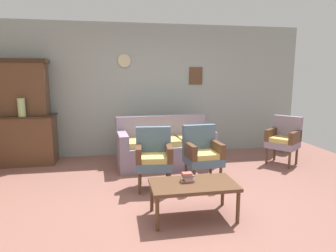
{
  "coord_description": "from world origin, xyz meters",
  "views": [
    {
      "loc": [
        -0.81,
        -3.51,
        1.66
      ],
      "look_at": [
        0.02,
        1.08,
        0.85
      ],
      "focal_mm": 31.28,
      "sensor_mm": 36.0,
      "label": 1
    }
  ],
  "objects_px": {
    "armchair_near_couch_end": "(202,152)",
    "coffee_table": "(193,187)",
    "floor_vase_by_wall": "(287,137)",
    "side_cabinet": "(25,140)",
    "book_stack_on_table": "(188,177)",
    "wingback_chair_by_fireplace": "(284,138)",
    "floral_couch": "(165,148)",
    "armchair_row_middle": "(154,155)",
    "vase_on_cabinet": "(22,107)"
  },
  "relations": [
    {
      "from": "armchair_row_middle",
      "to": "wingback_chair_by_fireplace",
      "type": "height_order",
      "value": "same"
    },
    {
      "from": "wingback_chair_by_fireplace",
      "to": "side_cabinet",
      "type": "bearing_deg",
      "value": 169.83
    },
    {
      "from": "floor_vase_by_wall",
      "to": "floral_couch",
      "type": "bearing_deg",
      "value": -171.24
    },
    {
      "from": "floral_couch",
      "to": "armchair_near_couch_end",
      "type": "distance_m",
      "value": 1.14
    },
    {
      "from": "armchair_row_middle",
      "to": "book_stack_on_table",
      "type": "xyz_separation_m",
      "value": [
        0.28,
        -0.94,
        -0.03
      ]
    },
    {
      "from": "armchair_near_couch_end",
      "to": "coffee_table",
      "type": "height_order",
      "value": "armchair_near_couch_end"
    },
    {
      "from": "wingback_chair_by_fireplace",
      "to": "floor_vase_by_wall",
      "type": "distance_m",
      "value": 0.96
    },
    {
      "from": "armchair_near_couch_end",
      "to": "floor_vase_by_wall",
      "type": "height_order",
      "value": "armchair_near_couch_end"
    },
    {
      "from": "armchair_near_couch_end",
      "to": "side_cabinet",
      "type": "bearing_deg",
      "value": 152.11
    },
    {
      "from": "floral_couch",
      "to": "book_stack_on_table",
      "type": "distance_m",
      "value": 2.05
    },
    {
      "from": "vase_on_cabinet",
      "to": "armchair_row_middle",
      "type": "height_order",
      "value": "vase_on_cabinet"
    },
    {
      "from": "vase_on_cabinet",
      "to": "coffee_table",
      "type": "height_order",
      "value": "vase_on_cabinet"
    },
    {
      "from": "armchair_row_middle",
      "to": "coffee_table",
      "type": "xyz_separation_m",
      "value": [
        0.33,
        -0.99,
        -0.12
      ]
    },
    {
      "from": "armchair_row_middle",
      "to": "book_stack_on_table",
      "type": "height_order",
      "value": "armchair_row_middle"
    },
    {
      "from": "armchair_row_middle",
      "to": "book_stack_on_table",
      "type": "distance_m",
      "value": 0.98
    },
    {
      "from": "side_cabinet",
      "to": "book_stack_on_table",
      "type": "height_order",
      "value": "side_cabinet"
    },
    {
      "from": "side_cabinet",
      "to": "wingback_chair_by_fireplace",
      "type": "bearing_deg",
      "value": -10.17
    },
    {
      "from": "floral_couch",
      "to": "vase_on_cabinet",
      "type": "bearing_deg",
      "value": 172.08
    },
    {
      "from": "wingback_chair_by_fireplace",
      "to": "coffee_table",
      "type": "distance_m",
      "value": 2.85
    },
    {
      "from": "vase_on_cabinet",
      "to": "floral_couch",
      "type": "height_order",
      "value": "vase_on_cabinet"
    },
    {
      "from": "armchair_near_couch_end",
      "to": "floor_vase_by_wall",
      "type": "distance_m",
      "value": 2.8
    },
    {
      "from": "vase_on_cabinet",
      "to": "floral_couch",
      "type": "bearing_deg",
      "value": -7.92
    },
    {
      "from": "wingback_chair_by_fireplace",
      "to": "floor_vase_by_wall",
      "type": "relative_size",
      "value": 1.37
    },
    {
      "from": "armchair_row_middle",
      "to": "floor_vase_by_wall",
      "type": "distance_m",
      "value": 3.48
    },
    {
      "from": "floor_vase_by_wall",
      "to": "coffee_table",
      "type": "bearing_deg",
      "value": -137.88
    },
    {
      "from": "vase_on_cabinet",
      "to": "coffee_table",
      "type": "relative_size",
      "value": 0.33
    },
    {
      "from": "armchair_row_middle",
      "to": "coffee_table",
      "type": "distance_m",
      "value": 1.05
    },
    {
      "from": "side_cabinet",
      "to": "coffee_table",
      "type": "xyz_separation_m",
      "value": [
        2.57,
        -2.62,
        -0.09
      ]
    },
    {
      "from": "side_cabinet",
      "to": "wingback_chair_by_fireplace",
      "type": "xyz_separation_m",
      "value": [
        4.8,
        -0.86,
        0.03
      ]
    },
    {
      "from": "side_cabinet",
      "to": "floor_vase_by_wall",
      "type": "height_order",
      "value": "side_cabinet"
    },
    {
      "from": "side_cabinet",
      "to": "vase_on_cabinet",
      "type": "xyz_separation_m",
      "value": [
        0.05,
        -0.17,
        0.63
      ]
    },
    {
      "from": "vase_on_cabinet",
      "to": "armchair_row_middle",
      "type": "bearing_deg",
      "value": -33.64
    },
    {
      "from": "floral_couch",
      "to": "floor_vase_by_wall",
      "type": "relative_size",
      "value": 2.7
    },
    {
      "from": "armchair_near_couch_end",
      "to": "coffee_table",
      "type": "bearing_deg",
      "value": -112.03
    },
    {
      "from": "side_cabinet",
      "to": "armchair_near_couch_end",
      "type": "bearing_deg",
      "value": -27.89
    },
    {
      "from": "floral_couch",
      "to": "wingback_chair_by_fireplace",
      "type": "relative_size",
      "value": 1.98
    },
    {
      "from": "book_stack_on_table",
      "to": "floor_vase_by_wall",
      "type": "xyz_separation_m",
      "value": [
        2.84,
        2.47,
        -0.14
      ]
    },
    {
      "from": "vase_on_cabinet",
      "to": "wingback_chair_by_fireplace",
      "type": "bearing_deg",
      "value": -8.22
    },
    {
      "from": "side_cabinet",
      "to": "coffee_table",
      "type": "relative_size",
      "value": 1.16
    },
    {
      "from": "vase_on_cabinet",
      "to": "armchair_row_middle",
      "type": "relative_size",
      "value": 0.37
    },
    {
      "from": "wingback_chair_by_fireplace",
      "to": "floor_vase_by_wall",
      "type": "bearing_deg",
      "value": 54.02
    },
    {
      "from": "vase_on_cabinet",
      "to": "wingback_chair_by_fireplace",
      "type": "distance_m",
      "value": 4.84
    },
    {
      "from": "armchair_near_couch_end",
      "to": "floor_vase_by_wall",
      "type": "relative_size",
      "value": 1.37
    },
    {
      "from": "side_cabinet",
      "to": "floral_couch",
      "type": "bearing_deg",
      "value": -11.53
    },
    {
      "from": "armchair_row_middle",
      "to": "coffee_table",
      "type": "height_order",
      "value": "armchair_row_middle"
    },
    {
      "from": "vase_on_cabinet",
      "to": "book_stack_on_table",
      "type": "height_order",
      "value": "vase_on_cabinet"
    },
    {
      "from": "floral_couch",
      "to": "armchair_row_middle",
      "type": "height_order",
      "value": "same"
    },
    {
      "from": "floral_couch",
      "to": "armchair_near_couch_end",
      "type": "xyz_separation_m",
      "value": [
        0.4,
        -1.05,
        0.17
      ]
    },
    {
      "from": "armchair_row_middle",
      "to": "wingback_chair_by_fireplace",
      "type": "xyz_separation_m",
      "value": [
        2.57,
        0.77,
        0.0
      ]
    },
    {
      "from": "floral_couch",
      "to": "armchair_row_middle",
      "type": "xyz_separation_m",
      "value": [
        -0.35,
        -1.1,
        0.17
      ]
    }
  ]
}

